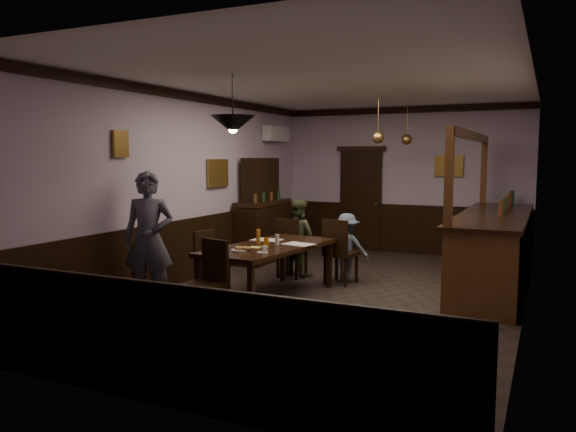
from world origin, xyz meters
The scene contains 31 objects.
room centered at (0.00, 0.00, 1.50)m, with size 5.01×8.01×3.01m.
dining_table centered at (-0.79, -0.55, 0.69)m, with size 1.26×2.30×0.75m.
chair_far_left centered at (-1.08, 0.77, 0.54)m, with size 0.45×0.45×0.98m.
chair_far_right centered at (-0.20, 0.66, 0.56)m, with size 0.51×0.51×1.02m.
chair_near centered at (-0.94, -1.86, 0.54)m, with size 0.52×0.52×0.99m.
chair_side centered at (-1.73, -0.62, 0.49)m, with size 0.48×0.48×0.90m.
person_standing centered at (-1.99, -1.66, 0.90)m, with size 0.66×0.43×1.80m, color #52525D.
person_seated_left centered at (-1.05, 1.05, 0.64)m, with size 0.62×0.48×1.28m, color #444C2D.
person_seated_right centered at (-0.16, 0.94, 0.54)m, with size 0.70×0.40×1.09m, color slate.
newspaper_left centered at (-1.04, -0.13, 0.75)m, with size 0.42×0.30×0.01m, color silver.
newspaper_right centered at (-0.45, -0.31, 0.75)m, with size 0.42×0.30×0.01m, color silver.
napkin centered at (-0.88, -0.80, 0.75)m, with size 0.15×0.15×0.00m, color #E0C652.
saucer centered at (-0.58, -1.16, 0.76)m, with size 0.15×0.15×0.01m, color white.
coffee_cup centered at (-0.56, -1.12, 0.80)m, with size 0.08×0.08×0.07m, color white.
pastry_plate centered at (-0.93, -1.13, 0.76)m, with size 0.22×0.22×0.01m, color white.
pastry_ring_a centered at (-0.94, -1.12, 0.79)m, with size 0.13×0.13×0.04m, color #C68C47.
pastry_ring_b centered at (-0.85, -1.10, 0.79)m, with size 0.13×0.13×0.04m, color #C68C47.
soda_can centered at (-0.79, -0.63, 0.81)m, with size 0.07×0.07×0.12m, color orange.
beer_glass centered at (-1.01, -0.45, 0.85)m, with size 0.06×0.06×0.20m, color #BF721E.
water_glass centered at (-0.70, -0.48, 0.82)m, with size 0.06×0.06×0.15m, color silver.
pepper_mill centered at (-1.27, -1.27, 0.82)m, with size 0.04×0.04×0.14m, color black.
sideboard centered at (-2.21, 1.96, 0.79)m, with size 0.53×1.48×1.96m.
bar_counter centered at (1.99, 1.56, 0.60)m, with size 0.98×4.20×2.36m.
door_back centered at (-0.90, 3.95, 1.05)m, with size 0.90×0.06×2.10m, color black.
ac_unit centered at (-2.38, 2.90, 2.45)m, with size 0.20×0.85×0.30m.
picture_left_small centered at (-2.46, -1.60, 2.15)m, with size 0.04×0.28×0.36m.
picture_left_large centered at (-2.46, 0.80, 1.70)m, with size 0.04×0.62×0.48m.
picture_back centered at (0.90, 3.96, 1.80)m, with size 0.55×0.04×0.42m.
pendant_iron centered at (-0.89, -1.34, 2.38)m, with size 0.56×0.56×0.73m.
pendant_brass_mid centered at (0.10, 1.71, 2.30)m, with size 0.20×0.20×0.81m.
pendant_brass_far centered at (0.30, 2.92, 2.30)m, with size 0.20×0.20×0.81m.
Camera 1 is at (2.73, -7.45, 1.97)m, focal length 35.00 mm.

